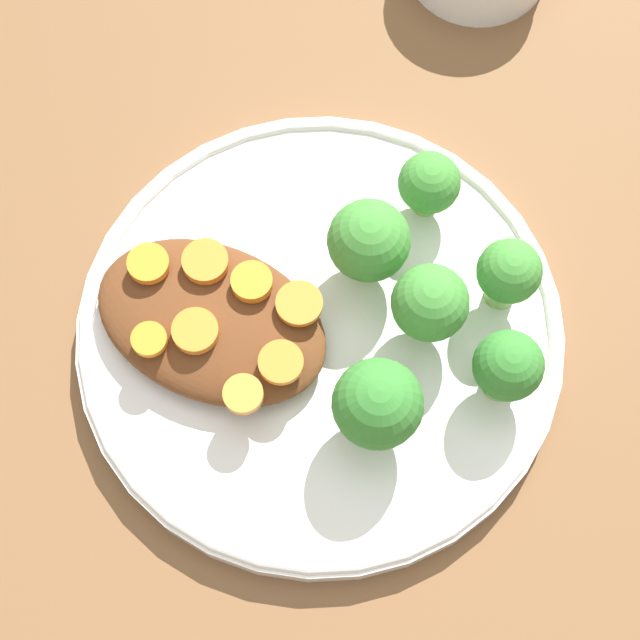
# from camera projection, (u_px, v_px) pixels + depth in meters

# --- Properties ---
(ground_plane) EXTENTS (4.00, 4.00, 0.00)m
(ground_plane) POSITION_uv_depth(u_px,v_px,m) (320.00, 339.00, 0.61)
(ground_plane) COLOR brown
(plate) EXTENTS (0.27, 0.27, 0.02)m
(plate) POSITION_uv_depth(u_px,v_px,m) (320.00, 333.00, 0.60)
(plate) COLOR silver
(plate) RESTS_ON ground_plane
(stew_mound) EXTENTS (0.13, 0.09, 0.02)m
(stew_mound) POSITION_uv_depth(u_px,v_px,m) (211.00, 321.00, 0.58)
(stew_mound) COLOR #5B3319
(stew_mound) RESTS_ON plate
(broccoli_floret_0) EXTENTS (0.05, 0.05, 0.06)m
(broccoli_floret_0) POSITION_uv_depth(u_px,v_px,m) (378.00, 405.00, 0.54)
(broccoli_floret_0) COLOR #759E51
(broccoli_floret_0) RESTS_ON plate
(broccoli_floret_1) EXTENTS (0.05, 0.05, 0.06)m
(broccoli_floret_1) POSITION_uv_depth(u_px,v_px,m) (369.00, 242.00, 0.57)
(broccoli_floret_1) COLOR #7FA85B
(broccoli_floret_1) RESTS_ON plate
(broccoli_floret_2) EXTENTS (0.04, 0.04, 0.05)m
(broccoli_floret_2) POSITION_uv_depth(u_px,v_px,m) (508.00, 274.00, 0.57)
(broccoli_floret_2) COLOR #7FA85B
(broccoli_floret_2) RESTS_ON plate
(broccoli_floret_3) EXTENTS (0.04, 0.04, 0.05)m
(broccoli_floret_3) POSITION_uv_depth(u_px,v_px,m) (429.00, 184.00, 0.59)
(broccoli_floret_3) COLOR #7FA85B
(broccoli_floret_3) RESTS_ON plate
(broccoli_floret_4) EXTENTS (0.04, 0.04, 0.05)m
(broccoli_floret_4) POSITION_uv_depth(u_px,v_px,m) (507.00, 367.00, 0.55)
(broccoli_floret_4) COLOR #7FA85B
(broccoli_floret_4) RESTS_ON plate
(broccoli_floret_5) EXTENTS (0.04, 0.04, 0.06)m
(broccoli_floret_5) POSITION_uv_depth(u_px,v_px,m) (430.00, 304.00, 0.56)
(broccoli_floret_5) COLOR #759E51
(broccoli_floret_5) RESTS_ON plate
(carrot_slice_0) EXTENTS (0.02, 0.02, 0.01)m
(carrot_slice_0) POSITION_uv_depth(u_px,v_px,m) (249.00, 287.00, 0.57)
(carrot_slice_0) COLOR orange
(carrot_slice_0) RESTS_ON stew_mound
(carrot_slice_1) EXTENTS (0.03, 0.03, 0.00)m
(carrot_slice_1) POSITION_uv_depth(u_px,v_px,m) (299.00, 304.00, 0.57)
(carrot_slice_1) COLOR orange
(carrot_slice_1) RESTS_ON stew_mound
(carrot_slice_2) EXTENTS (0.02, 0.02, 0.01)m
(carrot_slice_2) POSITION_uv_depth(u_px,v_px,m) (195.00, 331.00, 0.56)
(carrot_slice_2) COLOR orange
(carrot_slice_2) RESTS_ON stew_mound
(carrot_slice_3) EXTENTS (0.02, 0.02, 0.00)m
(carrot_slice_3) POSITION_uv_depth(u_px,v_px,m) (281.00, 362.00, 0.56)
(carrot_slice_3) COLOR orange
(carrot_slice_3) RESTS_ON stew_mound
(carrot_slice_4) EXTENTS (0.02, 0.02, 0.01)m
(carrot_slice_4) POSITION_uv_depth(u_px,v_px,m) (148.00, 264.00, 0.58)
(carrot_slice_4) COLOR orange
(carrot_slice_4) RESTS_ON stew_mound
(carrot_slice_5) EXTENTS (0.02, 0.02, 0.01)m
(carrot_slice_5) POSITION_uv_depth(u_px,v_px,m) (243.00, 394.00, 0.55)
(carrot_slice_5) COLOR orange
(carrot_slice_5) RESTS_ON stew_mound
(carrot_slice_6) EXTENTS (0.02, 0.02, 0.00)m
(carrot_slice_6) POSITION_uv_depth(u_px,v_px,m) (149.00, 339.00, 0.56)
(carrot_slice_6) COLOR orange
(carrot_slice_6) RESTS_ON stew_mound
(carrot_slice_7) EXTENTS (0.03, 0.03, 0.01)m
(carrot_slice_7) POSITION_uv_depth(u_px,v_px,m) (206.00, 260.00, 0.58)
(carrot_slice_7) COLOR orange
(carrot_slice_7) RESTS_ON stew_mound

